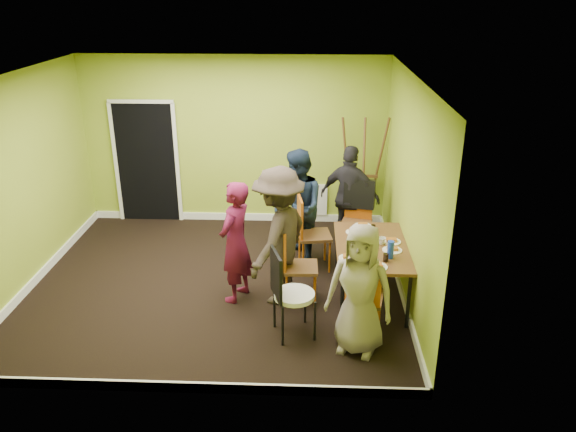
% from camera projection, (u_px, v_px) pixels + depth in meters
% --- Properties ---
extents(ground, '(5.00, 5.00, 0.00)m').
position_uv_depth(ground, '(217.00, 283.00, 7.73)').
color(ground, black).
rests_on(ground, ground).
extents(room_walls, '(5.04, 4.54, 2.82)m').
position_uv_depth(room_walls, '(212.00, 215.00, 7.39)').
color(room_walls, '#8CA42A').
rests_on(room_walls, ground).
extents(dining_table, '(0.90, 1.50, 0.75)m').
position_uv_depth(dining_table, '(371.00, 249.00, 7.12)').
color(dining_table, black).
rests_on(dining_table, ground).
extents(chair_left_far, '(0.51, 0.51, 1.08)m').
position_uv_depth(chair_left_far, '(308.00, 229.00, 7.93)').
color(chair_left_far, '#C96012').
rests_on(chair_left_far, ground).
extents(chair_left_near, '(0.44, 0.43, 1.02)m').
position_uv_depth(chair_left_near, '(294.00, 260.00, 7.10)').
color(chair_left_near, '#C96012').
rests_on(chair_left_near, ground).
extents(chair_back_end, '(0.55, 0.62, 1.12)m').
position_uv_depth(chair_back_end, '(359.00, 202.00, 8.40)').
color(chair_back_end, '#C96012').
rests_on(chair_back_end, ground).
extents(chair_front_end, '(0.49, 0.49, 1.01)m').
position_uv_depth(chair_front_end, '(364.00, 294.00, 6.34)').
color(chair_front_end, '#C96012').
rests_on(chair_front_end, ground).
extents(chair_bentwood, '(0.54, 0.53, 1.09)m').
position_uv_depth(chair_bentwood, '(288.00, 290.00, 6.37)').
color(chair_bentwood, black).
rests_on(chair_bentwood, ground).
extents(easel, '(0.76, 0.72, 1.91)m').
position_uv_depth(easel, '(362.00, 174.00, 9.16)').
color(easel, brown).
rests_on(easel, ground).
extents(plate_near_left, '(0.21, 0.21, 0.01)m').
position_uv_depth(plate_near_left, '(354.00, 232.00, 7.46)').
color(plate_near_left, white).
rests_on(plate_near_left, dining_table).
extents(plate_near_right, '(0.24, 0.24, 0.01)m').
position_uv_depth(plate_near_right, '(348.00, 258.00, 6.75)').
color(plate_near_right, white).
rests_on(plate_near_right, dining_table).
extents(plate_far_back, '(0.25, 0.25, 0.01)m').
position_uv_depth(plate_far_back, '(363.00, 226.00, 7.64)').
color(plate_far_back, white).
rests_on(plate_far_back, dining_table).
extents(plate_far_front, '(0.26, 0.26, 0.01)m').
position_uv_depth(plate_far_front, '(376.00, 267.00, 6.55)').
color(plate_far_front, white).
rests_on(plate_far_front, dining_table).
extents(plate_wall_back, '(0.24, 0.24, 0.01)m').
position_uv_depth(plate_wall_back, '(391.00, 242.00, 7.19)').
color(plate_wall_back, white).
rests_on(plate_wall_back, dining_table).
extents(plate_wall_front, '(0.24, 0.24, 0.01)m').
position_uv_depth(plate_wall_front, '(392.00, 250.00, 6.96)').
color(plate_wall_front, white).
rests_on(plate_wall_front, dining_table).
extents(thermos, '(0.08, 0.08, 0.19)m').
position_uv_depth(thermos, '(368.00, 236.00, 7.14)').
color(thermos, white).
rests_on(thermos, dining_table).
extents(blue_bottle, '(0.08, 0.08, 0.22)m').
position_uv_depth(blue_bottle, '(391.00, 250.00, 6.73)').
color(blue_bottle, '#193BBC').
rests_on(blue_bottle, dining_table).
extents(orange_bottle, '(0.03, 0.03, 0.09)m').
position_uv_depth(orange_bottle, '(367.00, 236.00, 7.26)').
color(orange_bottle, '#C96012').
rests_on(orange_bottle, dining_table).
extents(glass_mid, '(0.06, 0.06, 0.10)m').
position_uv_depth(glass_mid, '(362.00, 234.00, 7.30)').
color(glass_mid, black).
rests_on(glass_mid, dining_table).
extents(glass_back, '(0.06, 0.06, 0.09)m').
position_uv_depth(glass_back, '(373.00, 228.00, 7.49)').
color(glass_back, black).
rests_on(glass_back, dining_table).
extents(glass_front, '(0.06, 0.06, 0.10)m').
position_uv_depth(glass_front, '(386.00, 258.00, 6.67)').
color(glass_front, black).
rests_on(glass_front, dining_table).
extents(cup_a, '(0.13, 0.13, 0.11)m').
position_uv_depth(cup_a, '(354.00, 248.00, 6.91)').
color(cup_a, white).
rests_on(cup_a, dining_table).
extents(cup_b, '(0.10, 0.10, 0.09)m').
position_uv_depth(cup_b, '(382.00, 241.00, 7.11)').
color(cup_b, white).
rests_on(cup_b, dining_table).
extents(person_standing, '(0.58, 0.69, 1.60)m').
position_uv_depth(person_standing, '(235.00, 242.00, 7.07)').
color(person_standing, '#580F2D').
rests_on(person_standing, ground).
extents(person_left_far, '(0.90, 1.00, 1.68)m').
position_uv_depth(person_left_far, '(298.00, 207.00, 8.07)').
color(person_left_far, '#131F31').
rests_on(person_left_far, ground).
extents(person_left_near, '(1.09, 1.33, 1.79)m').
position_uv_depth(person_left_near, '(279.00, 236.00, 7.00)').
color(person_left_near, '#2F261F').
rests_on(person_left_near, ground).
extents(person_back_end, '(1.02, 0.72, 1.60)m').
position_uv_depth(person_back_end, '(350.00, 197.00, 8.55)').
color(person_back_end, black).
rests_on(person_back_end, ground).
extents(person_front_end, '(0.86, 0.70, 1.51)m').
position_uv_depth(person_front_end, '(360.00, 290.00, 6.05)').
color(person_front_end, gray).
rests_on(person_front_end, ground).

